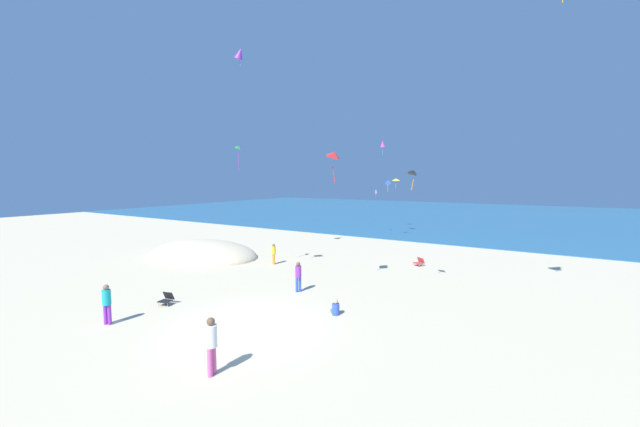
{
  "coord_description": "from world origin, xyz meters",
  "views": [
    {
      "loc": [
        9.54,
        -10.04,
        5.75
      ],
      "look_at": [
        0.0,
        5.47,
        4.04
      ],
      "focal_mm": 20.4,
      "sensor_mm": 36.0,
      "label": 1
    }
  ],
  "objects_px": {
    "beach_chair_mid_beach": "(167,299)",
    "kite_yellow": "(396,180)",
    "person_2": "(298,275)",
    "person_1": "(274,252)",
    "kite_purple": "(240,54)",
    "kite_pink": "(376,193)",
    "kite_green": "(239,148)",
    "beach_chair_far_left": "(419,262)",
    "person_0": "(107,302)",
    "kite_black": "(413,172)",
    "kite_red": "(335,155)",
    "person_4": "(335,309)",
    "kite_magenta": "(383,144)",
    "person_3": "(211,342)",
    "kite_blue": "(388,183)"
  },
  "relations": [
    {
      "from": "beach_chair_mid_beach",
      "to": "kite_yellow",
      "type": "distance_m",
      "value": 26.9
    },
    {
      "from": "person_2",
      "to": "person_1",
      "type": "bearing_deg",
      "value": 170.23
    },
    {
      "from": "kite_purple",
      "to": "kite_yellow",
      "type": "bearing_deg",
      "value": 75.55
    },
    {
      "from": "kite_pink",
      "to": "kite_green",
      "type": "bearing_deg",
      "value": -92.53
    },
    {
      "from": "beach_chair_mid_beach",
      "to": "beach_chair_far_left",
      "type": "bearing_deg",
      "value": 137.15
    },
    {
      "from": "beach_chair_mid_beach",
      "to": "person_0",
      "type": "height_order",
      "value": "person_0"
    },
    {
      "from": "beach_chair_far_left",
      "to": "kite_pink",
      "type": "height_order",
      "value": "kite_pink"
    },
    {
      "from": "kite_black",
      "to": "kite_red",
      "type": "bearing_deg",
      "value": -154.14
    },
    {
      "from": "beach_chair_far_left",
      "to": "person_4",
      "type": "relative_size",
      "value": 1.18
    },
    {
      "from": "kite_yellow",
      "to": "kite_magenta",
      "type": "bearing_deg",
      "value": 159.3
    },
    {
      "from": "kite_pink",
      "to": "kite_magenta",
      "type": "bearing_deg",
      "value": 92.19
    },
    {
      "from": "person_3",
      "to": "kite_yellow",
      "type": "xyz_separation_m",
      "value": [
        -5.08,
        29.43,
        4.72
      ]
    },
    {
      "from": "kite_green",
      "to": "kite_yellow",
      "type": "bearing_deg",
      "value": 82.78
    },
    {
      "from": "person_0",
      "to": "kite_yellow",
      "type": "xyz_separation_m",
      "value": [
        1.36,
        28.99,
        4.79
      ]
    },
    {
      "from": "kite_red",
      "to": "kite_purple",
      "type": "bearing_deg",
      "value": 164.17
    },
    {
      "from": "kite_purple",
      "to": "kite_pink",
      "type": "height_order",
      "value": "kite_purple"
    },
    {
      "from": "person_2",
      "to": "kite_yellow",
      "type": "bearing_deg",
      "value": 127.24
    },
    {
      "from": "kite_black",
      "to": "kite_magenta",
      "type": "bearing_deg",
      "value": 115.99
    },
    {
      "from": "kite_yellow",
      "to": "kite_red",
      "type": "distance_m",
      "value": 20.78
    },
    {
      "from": "beach_chair_mid_beach",
      "to": "kite_green",
      "type": "distance_m",
      "value": 9.61
    },
    {
      "from": "kite_red",
      "to": "kite_blue",
      "type": "height_order",
      "value": "kite_red"
    },
    {
      "from": "person_1",
      "to": "kite_green",
      "type": "xyz_separation_m",
      "value": [
        -0.3,
        -2.81,
        6.82
      ]
    },
    {
      "from": "person_0",
      "to": "person_1",
      "type": "height_order",
      "value": "person_0"
    },
    {
      "from": "kite_black",
      "to": "kite_pink",
      "type": "bearing_deg",
      "value": 118.13
    },
    {
      "from": "person_4",
      "to": "kite_blue",
      "type": "distance_m",
      "value": 21.47
    },
    {
      "from": "kite_yellow",
      "to": "kite_pink",
      "type": "relative_size",
      "value": 1.07
    },
    {
      "from": "kite_green",
      "to": "person_2",
      "type": "bearing_deg",
      "value": -14.17
    },
    {
      "from": "beach_chair_far_left",
      "to": "kite_black",
      "type": "height_order",
      "value": "kite_black"
    },
    {
      "from": "person_3",
      "to": "kite_magenta",
      "type": "relative_size",
      "value": 1.12
    },
    {
      "from": "kite_red",
      "to": "beach_chair_mid_beach",
      "type": "bearing_deg",
      "value": -132.74
    },
    {
      "from": "person_1",
      "to": "kite_magenta",
      "type": "xyz_separation_m",
      "value": [
        0.47,
        18.1,
        8.75
      ]
    },
    {
      "from": "beach_chair_mid_beach",
      "to": "kite_purple",
      "type": "xyz_separation_m",
      "value": [
        -3.2,
        8.44,
        13.85
      ]
    },
    {
      "from": "kite_red",
      "to": "kite_magenta",
      "type": "bearing_deg",
      "value": 105.68
    },
    {
      "from": "person_0",
      "to": "kite_purple",
      "type": "xyz_separation_m",
      "value": [
        -3.24,
        11.13,
        13.19
      ]
    },
    {
      "from": "person_4",
      "to": "kite_black",
      "type": "bearing_deg",
      "value": -67.37
    },
    {
      "from": "kite_green",
      "to": "kite_pink",
      "type": "distance_m",
      "value": 19.37
    },
    {
      "from": "person_0",
      "to": "kite_purple",
      "type": "height_order",
      "value": "kite_purple"
    },
    {
      "from": "kite_blue",
      "to": "person_1",
      "type": "bearing_deg",
      "value": -100.48
    },
    {
      "from": "person_3",
      "to": "kite_green",
      "type": "distance_m",
      "value": 13.67
    },
    {
      "from": "person_0",
      "to": "person_3",
      "type": "distance_m",
      "value": 6.46
    },
    {
      "from": "person_2",
      "to": "kite_blue",
      "type": "height_order",
      "value": "kite_blue"
    },
    {
      "from": "person_0",
      "to": "kite_green",
      "type": "bearing_deg",
      "value": -14.45
    },
    {
      "from": "beach_chair_mid_beach",
      "to": "kite_yellow",
      "type": "relative_size",
      "value": 0.67
    },
    {
      "from": "person_0",
      "to": "person_2",
      "type": "distance_m",
      "value": 8.47
    },
    {
      "from": "person_1",
      "to": "kite_magenta",
      "type": "distance_m",
      "value": 20.11
    },
    {
      "from": "person_0",
      "to": "kite_magenta",
      "type": "distance_m",
      "value": 30.9
    },
    {
      "from": "person_1",
      "to": "person_3",
      "type": "relative_size",
      "value": 0.81
    },
    {
      "from": "person_3",
      "to": "kite_blue",
      "type": "height_order",
      "value": "kite_blue"
    },
    {
      "from": "kite_yellow",
      "to": "beach_chair_mid_beach",
      "type": "bearing_deg",
      "value": -93.06
    },
    {
      "from": "kite_red",
      "to": "kite_purple",
      "type": "relative_size",
      "value": 1.37
    }
  ]
}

